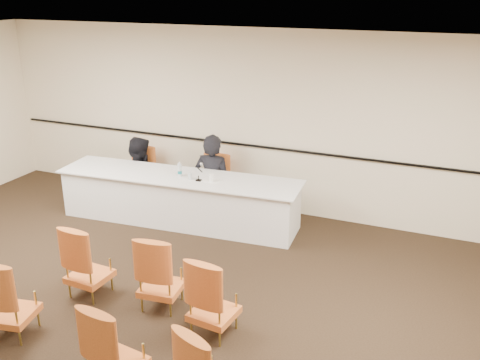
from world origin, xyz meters
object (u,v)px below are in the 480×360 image
at_px(panelist_second, 140,184).
at_px(panel_table, 179,199).
at_px(panelist_second_chair, 139,175).
at_px(aud_chair_back_mid, 115,346).
at_px(panelist_main, 213,186).
at_px(water_bottle, 180,169).
at_px(aud_chair_front_right, 214,295).
at_px(aud_chair_front_left, 88,260).
at_px(panelist_main_chair, 213,184).
at_px(microphone, 198,173).
at_px(aud_chair_front_mid, 161,271).
at_px(drinking_glass, 190,176).
at_px(aud_chair_back_left, 10,296).
at_px(coffee_cup, 211,178).

bearing_deg(panelist_second, panel_table, 152.37).
distance_m(panelist_second, panelist_second_chair, 0.15).
bearing_deg(aud_chair_back_mid, panelist_main, 110.85).
bearing_deg(water_bottle, aud_chair_front_right, -54.34).
distance_m(panelist_second_chair, aud_chair_front_left, 3.03).
height_order(panelist_main_chair, aud_chair_back_mid, same).
distance_m(panelist_second_chair, microphone, 1.64).
bearing_deg(panelist_second_chair, aud_chair_front_mid, -57.08).
bearing_deg(water_bottle, aud_chair_front_mid, -66.63).
xyz_separation_m(panelist_second, aud_chair_back_mid, (2.38, -4.06, 0.15)).
height_order(panel_table, panelist_main, panelist_main).
bearing_deg(aud_chair_front_left, water_bottle, 93.09).
height_order(drinking_glass, aud_chair_front_left, aud_chair_front_left).
bearing_deg(panelist_second_chair, aud_chair_back_mid, -63.96).
relative_size(panelist_main, microphone, 6.99).
distance_m(water_bottle, aud_chair_front_right, 3.03).
bearing_deg(panel_table, panelist_second_chair, 150.76).
xyz_separation_m(drinking_glass, aud_chair_front_mid, (0.74, -2.15, -0.36)).
height_order(panelist_main, panelist_second_chair, panelist_main).
distance_m(aud_chair_front_left, aud_chair_back_left, 1.02).
xyz_separation_m(panelist_main_chair, aud_chair_front_right, (1.47, -3.04, 0.00)).
bearing_deg(aud_chair_back_mid, panel_table, 117.58).
xyz_separation_m(panelist_second, aud_chair_front_left, (1.11, -2.82, 0.15)).
bearing_deg(panel_table, aud_chair_front_mid, -70.22).
relative_size(panelist_main_chair, drinking_glass, 9.50).
bearing_deg(aud_chair_front_mid, aud_chair_front_right, -23.11).
xyz_separation_m(aud_chair_front_right, aud_chair_back_left, (-2.01, -0.87, 0.00)).
relative_size(panelist_second_chair, aud_chair_front_right, 1.00).
relative_size(drinking_glass, coffee_cup, 0.85).
bearing_deg(panel_table, microphone, -15.62).
distance_m(panelist_main_chair, coffee_cup, 0.79).
relative_size(panelist_second_chair, drinking_glass, 9.50).
relative_size(aud_chair_front_left, aud_chair_front_mid, 1.00).
distance_m(panelist_second_chair, aud_chair_back_mid, 4.71).
height_order(aud_chair_front_right, aud_chair_back_mid, same).
bearing_deg(aud_chair_front_mid, aud_chair_back_mid, -83.79).
bearing_deg(aud_chair_back_mid, water_bottle, 117.09).
bearing_deg(aud_chair_back_mid, panelist_second, 127.78).
height_order(panelist_main_chair, aud_chair_front_right, same).
bearing_deg(panel_table, aud_chair_front_right, -58.17).
height_order(panelist_main, panelist_main_chair, panelist_main).
bearing_deg(aud_chair_front_mid, panelist_second, 120.17).
height_order(panel_table, coffee_cup, coffee_cup).
xyz_separation_m(panelist_main_chair, panelist_second_chair, (-1.39, -0.10, 0.00)).
height_order(microphone, aud_chair_front_right, microphone).
bearing_deg(aud_chair_back_mid, aud_chair_front_right, 74.59).
relative_size(panelist_second, water_bottle, 7.38).
relative_size(aud_chair_front_mid, aud_chair_back_left, 1.00).
distance_m(panel_table, panelist_second, 1.18).
height_order(microphone, aud_chair_front_mid, microphone).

